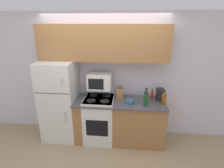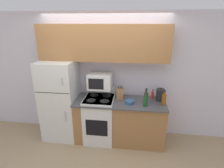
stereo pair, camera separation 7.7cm
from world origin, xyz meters
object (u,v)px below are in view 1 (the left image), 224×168
(microwave, at_px, (100,81))
(kettle, at_px, (160,94))
(refrigerator, at_px, (60,101))
(bottle_hot_sauce, at_px, (152,95))
(bottle_whiskey, at_px, (164,99))
(stove, at_px, (100,118))
(bottle_wine_green, at_px, (146,100))
(knife_block, at_px, (120,94))
(bottle_wine_red, at_px, (146,97))
(bowl, at_px, (130,102))

(microwave, xyz_separation_m, kettle, (1.18, 0.01, -0.23))
(refrigerator, distance_m, kettle, 2.01)
(bottle_hot_sauce, bearing_deg, refrigerator, -175.02)
(bottle_whiskey, relative_size, bottle_hot_sauce, 1.40)
(kettle, bearing_deg, bottle_hot_sauce, 154.97)
(refrigerator, xyz_separation_m, stove, (0.82, -0.02, -0.34))
(bottle_hot_sauce, bearing_deg, bottle_whiskey, -54.02)
(bottle_wine_green, bearing_deg, stove, 169.51)
(knife_block, distance_m, bottle_hot_sauce, 0.65)
(bottle_whiskey, height_order, bottle_hot_sauce, bottle_whiskey)
(refrigerator, distance_m, bottle_wine_red, 1.73)
(bottle_wine_red, bearing_deg, refrigerator, 177.66)
(microwave, distance_m, bottle_hot_sauce, 1.08)
(stove, relative_size, microwave, 2.41)
(bowl, bearing_deg, kettle, 19.33)
(refrigerator, distance_m, stove, 0.89)
(knife_block, bearing_deg, kettle, 3.00)
(bottle_wine_red, bearing_deg, bottle_wine_green, -96.99)
(bottle_whiskey, bearing_deg, bottle_wine_red, 176.87)
(bottle_hot_sauce, xyz_separation_m, bottle_wine_red, (-0.14, -0.23, 0.04))
(bowl, bearing_deg, knife_block, 140.04)
(stove, relative_size, bottle_wine_green, 3.63)
(stove, relative_size, bowl, 5.95)
(microwave, bearing_deg, bowl, -18.46)
(refrigerator, xyz_separation_m, bottle_wine_red, (1.72, -0.07, 0.19))
(microwave, bearing_deg, stove, -92.15)
(refrigerator, distance_m, bowl, 1.43)
(refrigerator, distance_m, microwave, 0.93)
(stove, xyz_separation_m, bottle_hot_sauce, (1.04, 0.18, 0.49))
(refrigerator, relative_size, bowl, 8.97)
(stove, height_order, microwave, microwave)
(stove, height_order, knife_block, knife_block)
(knife_block, height_order, kettle, knife_block)
(knife_block, xyz_separation_m, bowl, (0.20, -0.16, -0.08))
(stove, xyz_separation_m, bottle_wine_green, (0.89, -0.16, 0.53))
(bottle_hot_sauce, distance_m, kettle, 0.16)
(refrigerator, xyz_separation_m, bottle_whiskey, (2.04, -0.09, 0.18))
(refrigerator, height_order, kettle, refrigerator)
(kettle, bearing_deg, bottle_wine_red, -149.38)
(knife_block, bearing_deg, bowl, -39.96)
(stove, height_order, bowl, stove)
(bottle_wine_green, height_order, kettle, bottle_wine_green)
(bottle_hot_sauce, bearing_deg, kettle, -25.03)
(kettle, bearing_deg, bottle_wine_green, -136.29)
(bowl, distance_m, kettle, 0.62)
(refrigerator, xyz_separation_m, knife_block, (1.22, 0.06, 0.18))
(stove, bearing_deg, bottle_wine_green, -10.49)
(knife_block, xyz_separation_m, bottle_wine_green, (0.48, -0.24, 0.00))
(bottle_whiskey, height_order, bottle_wine_green, bottle_wine_green)
(bottle_hot_sauce, distance_m, bottle_wine_red, 0.28)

